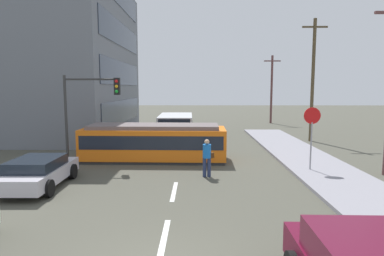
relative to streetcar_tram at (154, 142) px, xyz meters
The scene contains 15 objects.
ground_plane 2.33m from the streetcar_tram, 46.82° to the right, with size 120.00×120.00×0.00m, color #4A4A3E.
sidewalk_curb_right 9.97m from the streetcar_tram, 33.89° to the right, with size 3.20×36.00×0.14m, color gray.
lane_stripe_1 9.69m from the streetcar_tram, 81.42° to the right, with size 0.16×2.40×0.01m, color silver.
lane_stripe_2 5.80m from the streetcar_tram, 75.43° to the right, with size 0.16×2.40×0.01m, color silver.
lane_stripe_3 6.25m from the streetcar_tram, 76.52° to the left, with size 0.16×2.40×0.01m, color silver.
lane_stripe_4 12.13m from the streetcar_tram, 83.16° to the left, with size 0.16×2.40×0.01m, color silver.
corner_building 17.39m from the streetcar_tram, 139.14° to the left, with size 17.05×15.84×12.80m.
streetcar_tram is the anchor object (origin of this frame).
city_bus 8.02m from the streetcar_tram, 85.17° to the left, with size 2.63×5.40×1.82m.
pedestrian_crossing 4.38m from the streetcar_tram, 51.21° to the right, with size 0.51×0.36×1.67m.
parked_sedan_mid 6.43m from the streetcar_tram, 127.69° to the right, with size 2.05×4.12×1.19m.
stop_sign 8.07m from the streetcar_tram, 18.61° to the right, with size 0.76×0.07×2.88m.
traffic_light_mast 3.98m from the streetcar_tram, 159.27° to the right, with size 2.83×0.33×4.52m.
utility_pole_mid 13.17m from the streetcar_tram, 32.28° to the left, with size 1.80×0.24×8.82m.
utility_pole_far 22.32m from the streetcar_tram, 61.44° to the left, with size 1.80×0.24×7.44m.
Camera 1 is at (0.83, -6.27, 3.89)m, focal length 31.29 mm.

